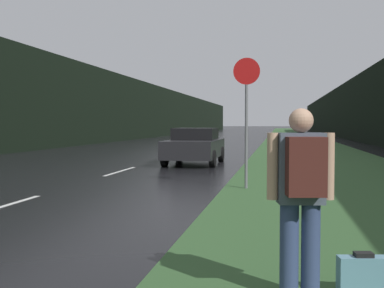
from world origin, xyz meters
TOP-DOWN VIEW (x-y plane):
  - grass_verge at (6.82, 40.00)m, footprint 6.00×240.00m
  - lane_stripe_c at (0.00, 14.56)m, footprint 0.12×3.00m
  - lane_stripe_d at (0.00, 21.56)m, footprint 0.12×3.00m
  - lane_stripe_e at (0.00, 28.56)m, footprint 0.12×3.00m
  - treeline_far_side at (-9.82, 50.00)m, footprint 2.00×140.00m
  - treeline_near_side at (12.82, 50.00)m, footprint 2.00×140.00m
  - stop_sign at (4.37, 10.97)m, footprint 0.64×0.07m
  - hitchhiker_with_backpack at (5.34, 3.74)m, footprint 0.58×0.46m
  - suitcase at (5.90, 3.92)m, footprint 0.47×0.22m
  - car_passing_near at (1.91, 17.84)m, footprint 1.97×4.16m

SIDE VIEW (x-z plane):
  - lane_stripe_c at x=0.00m, z-range 0.00..0.01m
  - lane_stripe_d at x=0.00m, z-range 0.00..0.01m
  - lane_stripe_e at x=0.00m, z-range 0.00..0.01m
  - grass_verge at x=6.82m, z-range 0.00..0.02m
  - suitcase at x=5.90m, z-range -0.01..0.40m
  - car_passing_near at x=1.91m, z-range 0.01..1.41m
  - hitchhiker_with_backpack at x=5.34m, z-range 0.13..1.83m
  - stop_sign at x=4.37m, z-range 0.30..3.44m
  - treeline_near_side at x=12.82m, z-range 0.00..5.85m
  - treeline_far_side at x=-9.82m, z-range 0.00..5.99m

